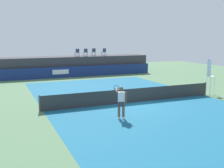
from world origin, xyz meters
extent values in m
plane|color=#4C704C|center=(0.00, 3.00, 0.00)|extent=(48.00, 48.00, 0.00)
cube|color=#16597A|center=(0.00, 0.00, 0.00)|extent=(12.00, 22.00, 0.00)
cube|color=navy|center=(0.00, 13.50, 0.60)|extent=(18.00, 0.20, 1.20)
cube|color=white|center=(-1.99, 13.39, 0.66)|extent=(1.80, 0.02, 0.50)
cube|color=#38383D|center=(0.00, 15.30, 1.10)|extent=(18.00, 2.80, 2.20)
cylinder|color=#2D3D56|center=(0.54, 15.23, 2.42)|extent=(0.04, 0.04, 0.44)
cylinder|color=#2D3D56|center=(0.14, 15.21, 2.42)|extent=(0.04, 0.04, 0.44)
cylinder|color=#2D3D56|center=(0.56, 14.82, 2.42)|extent=(0.04, 0.04, 0.44)
cylinder|color=#2D3D56|center=(0.16, 14.81, 2.42)|extent=(0.04, 0.04, 0.44)
cube|color=#2D3D56|center=(0.35, 15.02, 2.66)|extent=(0.46, 0.46, 0.03)
cube|color=#2D3D56|center=(0.36, 14.81, 2.88)|extent=(0.44, 0.04, 0.42)
cylinder|color=#2D3D56|center=(1.56, 15.24, 2.42)|extent=(0.04, 0.04, 0.44)
cylinder|color=#2D3D56|center=(1.15, 15.22, 2.42)|extent=(0.04, 0.04, 0.44)
cylinder|color=#2D3D56|center=(1.57, 14.83, 2.42)|extent=(0.04, 0.04, 0.44)
cylinder|color=#2D3D56|center=(1.17, 14.82, 2.42)|extent=(0.04, 0.04, 0.44)
cube|color=#2D3D56|center=(1.36, 15.03, 2.66)|extent=(0.45, 0.45, 0.03)
cube|color=#2D3D56|center=(1.37, 14.82, 2.88)|extent=(0.44, 0.04, 0.42)
cylinder|color=#2D3D56|center=(2.74, 15.69, 2.42)|extent=(0.04, 0.04, 0.44)
cylinder|color=#2D3D56|center=(2.33, 15.69, 2.42)|extent=(0.04, 0.04, 0.44)
cylinder|color=#2D3D56|center=(2.74, 15.29, 2.42)|extent=(0.04, 0.04, 0.44)
cylinder|color=#2D3D56|center=(2.33, 15.29, 2.42)|extent=(0.04, 0.04, 0.44)
cube|color=#2D3D56|center=(2.54, 15.49, 2.66)|extent=(0.44, 0.44, 0.03)
cube|color=#2D3D56|center=(2.53, 15.28, 2.88)|extent=(0.44, 0.03, 0.42)
cylinder|color=#2D3D56|center=(3.89, 15.25, 2.42)|extent=(0.04, 0.04, 0.44)
cylinder|color=#2D3D56|center=(3.49, 15.22, 2.42)|extent=(0.04, 0.04, 0.44)
cylinder|color=#2D3D56|center=(3.93, 14.85, 2.42)|extent=(0.04, 0.04, 0.44)
cylinder|color=#2D3D56|center=(3.52, 14.81, 2.42)|extent=(0.04, 0.04, 0.44)
cube|color=#2D3D56|center=(3.71, 15.03, 2.66)|extent=(0.48, 0.48, 0.03)
cube|color=#2D3D56|center=(3.73, 14.83, 2.88)|extent=(0.44, 0.06, 0.42)
cylinder|color=white|center=(6.87, -0.22, 0.70)|extent=(0.04, 0.04, 1.40)
cylinder|color=white|center=(6.90, 0.18, 0.70)|extent=(0.04, 0.04, 1.40)
cylinder|color=white|center=(6.46, -0.18, 0.70)|extent=(0.04, 0.04, 1.40)
cylinder|color=white|center=(6.50, 0.22, 0.70)|extent=(0.04, 0.04, 1.40)
cube|color=white|center=(6.68, 0.00, 1.41)|extent=(0.48, 0.48, 0.03)
cube|color=white|center=(6.48, 0.02, 2.09)|extent=(0.07, 0.44, 1.33)
cube|color=#2D2D2D|center=(0.00, 0.00, 0.47)|extent=(12.40, 0.02, 0.95)
cylinder|color=#4C4C51|center=(-6.20, 0.00, 0.50)|extent=(0.10, 0.10, 1.00)
cylinder|color=#4C4C51|center=(6.20, 0.00, 0.50)|extent=(0.10, 0.10, 1.00)
cube|color=white|center=(-2.23, -3.20, 0.05)|extent=(0.21, 0.29, 0.10)
cylinder|color=brown|center=(-2.23, -3.20, 0.51)|extent=(0.14, 0.14, 0.82)
cube|color=white|center=(-2.46, -3.11, 0.05)|extent=(0.21, 0.29, 0.10)
cylinder|color=brown|center=(-2.46, -3.11, 0.51)|extent=(0.14, 0.14, 0.82)
cube|color=#333338|center=(-2.34, -3.15, 0.84)|extent=(0.40, 0.33, 0.24)
cube|color=silver|center=(-2.34, -3.15, 1.20)|extent=(0.41, 0.32, 0.56)
sphere|color=brown|center=(-2.34, -3.15, 1.66)|extent=(0.22, 0.22, 0.22)
cylinder|color=brown|center=(-2.12, -3.24, 1.18)|extent=(0.09, 0.09, 0.60)
cylinder|color=brown|center=(-2.47, -2.81, 1.50)|extent=(0.31, 0.60, 0.14)
cylinder|color=black|center=(-2.31, -2.42, 1.53)|extent=(0.29, 0.14, 0.03)
torus|color=black|center=(-2.20, -2.15, 1.53)|extent=(0.29, 0.14, 0.30)
sphere|color=#D8EA33|center=(-0.98, 1.13, 0.04)|extent=(0.07, 0.07, 0.07)
camera|label=1|loc=(-8.36, -16.10, 4.31)|focal=43.80mm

